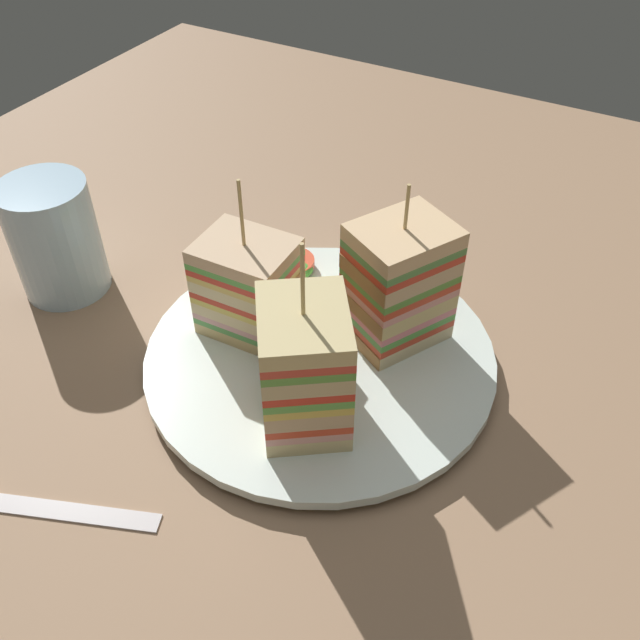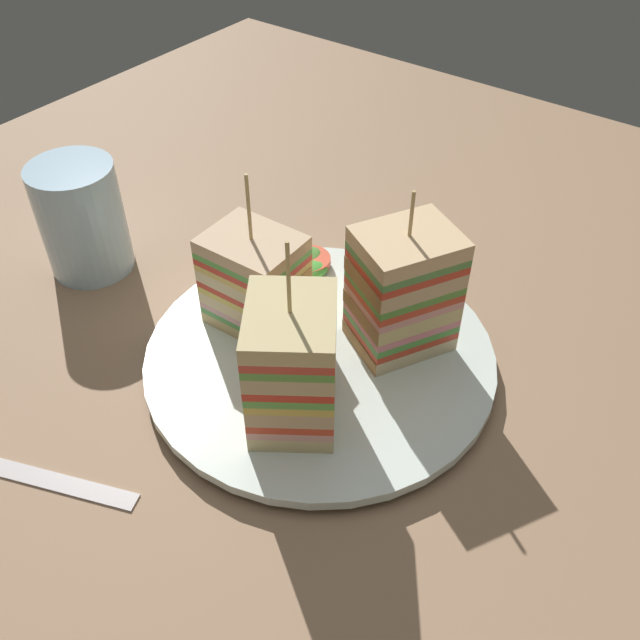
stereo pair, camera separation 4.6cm
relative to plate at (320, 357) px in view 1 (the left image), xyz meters
The scene contains 7 objects.
ground_plane 1.70cm from the plate, ahead, with size 98.91×99.65×1.80cm, color #9A7658.
plate is the anchor object (origin of this frame).
sandwich_wedge_0 7.55cm from the plate, 139.16° to the left, with size 8.06×7.57×12.19cm.
sandwich_wedge_1 6.98cm from the plate, 93.22° to the right, with size 5.22×6.53×12.05cm.
sandwich_wedge_2 7.43cm from the plate, 19.49° to the left, with size 8.18×7.87×13.40cm.
salad_garnish 9.66cm from the plate, 135.75° to the right, with size 6.00×5.80×1.38cm.
drinking_glass 22.21cm from the plate, 84.85° to the right, with size 6.64×6.64×9.17cm.
Camera 1 is at (29.88, 16.52, 35.61)cm, focal length 39.02 mm.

